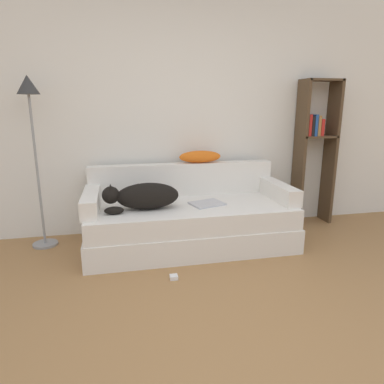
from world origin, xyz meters
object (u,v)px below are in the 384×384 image
Objects in this scene: bookshelf at (315,144)px; dog at (143,196)px; floor_lamp at (31,119)px; couch at (190,225)px; power_adapter at (174,277)px; throw_pillow at (200,157)px; laptop at (207,204)px.

dog is at bearing -166.31° from bookshelf.
floor_lamp is (-3.12, -0.11, 0.32)m from bookshelf.
couch is 1.87m from floor_lamp.
couch is at bearing 67.49° from power_adapter.
power_adapter is (-0.49, -1.10, -0.86)m from throw_pillow.
laptop is 1.63m from bookshelf.
couch is at bearing 145.96° from laptop.
dog is (-0.48, -0.08, 0.36)m from couch.
power_adapter is at bearing -72.27° from dog.
floor_lamp is at bearing 150.84° from laptop.
floor_lamp is (-1.66, 0.37, 0.84)m from laptop.
couch reaches higher than power_adapter.
power_adapter is at bearing -39.77° from floor_lamp.
laptop is 5.71× the size of power_adapter.
couch is 4.42× the size of throw_pillow.
dog is 0.66m from laptop.
power_adapter is at bearing -113.90° from throw_pillow.
throw_pillow is at bearing 3.12° from floor_lamp.
throw_pillow is 7.19× the size of power_adapter.
couch is 0.29m from laptop.
floor_lamp reaches higher than couch.
power_adapter is at bearing -141.91° from laptop.
laptop is (0.17, -0.05, 0.24)m from couch.
bookshelf is (2.11, 0.51, 0.40)m from dog.
floor_lamp is (-1.02, 0.40, 0.72)m from dog.
bookshelf is (1.63, 0.43, 0.76)m from couch.
dog reaches higher than laptop.
throw_pillow reaches higher than power_adapter.
power_adapter is (0.19, -0.61, -0.56)m from dog.
bookshelf is 26.23× the size of power_adapter.
bookshelf is at bearing 14.80° from couch.
couch is 31.81× the size of power_adapter.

